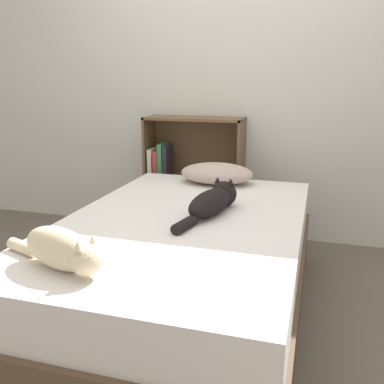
{
  "coord_description": "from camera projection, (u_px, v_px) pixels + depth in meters",
  "views": [
    {
      "loc": [
        0.63,
        -1.97,
        1.24
      ],
      "look_at": [
        0.0,
        0.15,
        0.65
      ],
      "focal_mm": 40.0,
      "sensor_mm": 36.0,
      "label": 1
    }
  ],
  "objects": [
    {
      "name": "cat_dark",
      "position": [
        213.0,
        201.0,
        2.25
      ],
      "size": [
        0.23,
        0.59,
        0.16
      ],
      "rotation": [
        0.0,
        0.0,
        1.36
      ],
      "color": "black",
      "rests_on": "bed"
    },
    {
      "name": "pillow",
      "position": [
        217.0,
        173.0,
        2.88
      ],
      "size": [
        0.49,
        0.34,
        0.14
      ],
      "color": "#B29E8E",
      "rests_on": "bed"
    },
    {
      "name": "wall_back",
      "position": [
        237.0,
        76.0,
        3.24
      ],
      "size": [
        8.0,
        0.06,
        2.5
      ],
      "color": "silver",
      "rests_on": "ground_plane"
    },
    {
      "name": "ground_plane",
      "position": [
        184.0,
        313.0,
        2.32
      ],
      "size": [
        8.0,
        8.0,
        0.0
      ],
      "primitive_type": "plane",
      "color": "brown"
    },
    {
      "name": "bed",
      "position": [
        184.0,
        268.0,
        2.25
      ],
      "size": [
        1.21,
        1.95,
        0.55
      ],
      "color": "brown",
      "rests_on": "ground_plane"
    },
    {
      "name": "cat_light",
      "position": [
        62.0,
        250.0,
        1.58
      ],
      "size": [
        0.51,
        0.25,
        0.16
      ],
      "rotation": [
        0.0,
        0.0,
        5.95
      ],
      "color": "beige",
      "rests_on": "bed"
    },
    {
      "name": "bookshelf",
      "position": [
        191.0,
        175.0,
        3.4
      ],
      "size": [
        0.76,
        0.26,
        0.95
      ],
      "color": "brown",
      "rests_on": "ground_plane"
    }
  ]
}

